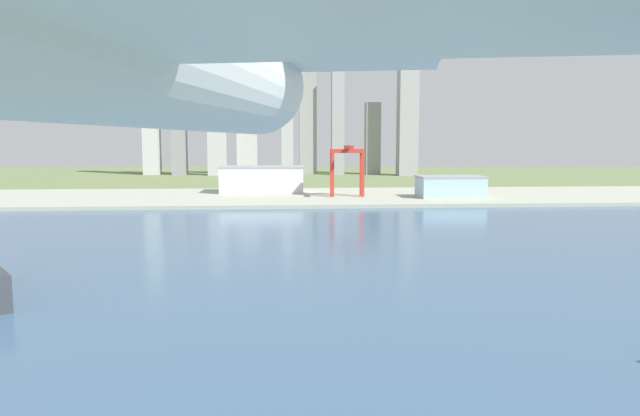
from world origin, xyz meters
TOP-DOWN VIEW (x-y plane):
  - ground_plane at (0.00, 300.00)m, footprint 2400.00×2400.00m
  - water_bay at (0.00, 240.00)m, footprint 840.00×360.00m
  - industrial_pier at (0.00, 490.00)m, footprint 840.00×140.00m
  - port_crane_red at (35.28, 476.69)m, footprint 24.36×37.94m
  - warehouse_main at (-27.90, 519.10)m, footprint 65.58×35.95m
  - warehouse_annex at (108.69, 466.65)m, footprint 46.48×27.50m
  - distant_skyline at (-16.80, 822.84)m, footprint 351.40×68.80m

SIDE VIEW (x-z plane):
  - ground_plane at x=0.00m, z-range 0.00..0.00m
  - water_bay at x=0.00m, z-range 0.00..0.15m
  - industrial_pier at x=0.00m, z-range 0.00..2.50m
  - warehouse_annex at x=108.69m, z-range 2.52..17.89m
  - warehouse_main at x=-27.90m, z-range 2.52..23.22m
  - port_crane_red at x=35.28m, z-range 10.64..47.80m
  - distant_skyline at x=-16.80m, z-range -13.75..142.97m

